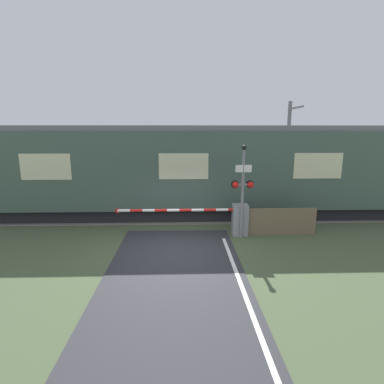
# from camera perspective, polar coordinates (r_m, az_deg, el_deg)

# --- Properties ---
(ground_plane) EXTENTS (80.00, 80.00, 0.00)m
(ground_plane) POSITION_cam_1_polar(r_m,az_deg,el_deg) (10.70, -3.01, -10.92)
(ground_plane) COLOR #475638
(track_bed) EXTENTS (36.00, 3.20, 0.13)m
(track_bed) POSITION_cam_1_polar(r_m,az_deg,el_deg) (14.89, -2.66, -4.24)
(track_bed) COLOR slate
(track_bed) RESTS_ON ground_plane
(train) EXTENTS (21.20, 3.14, 4.31)m
(train) POSITION_cam_1_polar(r_m,az_deg,el_deg) (14.44, -1.61, 4.10)
(train) COLOR black
(train) RESTS_ON ground_plane
(crossing_barrier) EXTENTS (5.20, 0.44, 1.25)m
(crossing_barrier) POSITION_cam_1_polar(r_m,az_deg,el_deg) (12.00, 7.40, -4.97)
(crossing_barrier) COLOR gray
(crossing_barrier) RESTS_ON ground_plane
(signal_post) EXTENTS (0.87, 0.26, 3.58)m
(signal_post) POSITION_cam_1_polar(r_m,az_deg,el_deg) (11.46, 9.65, 1.07)
(signal_post) COLOR gray
(signal_post) RESTS_ON ground_plane
(catenary_pole) EXTENTS (0.20, 1.90, 5.64)m
(catenary_pole) POSITION_cam_1_polar(r_m,az_deg,el_deg) (17.63, 17.75, 7.43)
(catenary_pole) COLOR slate
(catenary_pole) RESTS_ON ground_plane
(roadside_fence) EXTENTS (2.85, 0.06, 1.10)m
(roadside_fence) POSITION_cam_1_polar(r_m,az_deg,el_deg) (12.44, 16.46, -5.44)
(roadside_fence) COLOR #726047
(roadside_fence) RESTS_ON ground_plane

